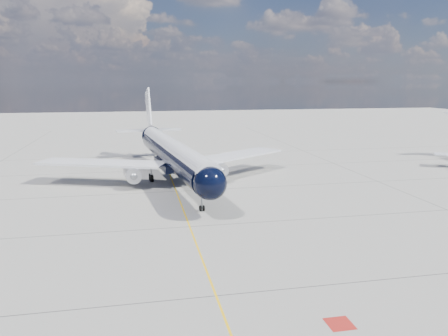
% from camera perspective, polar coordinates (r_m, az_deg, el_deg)
% --- Properties ---
extents(ground, '(320.00, 320.00, 0.00)m').
position_cam_1_polar(ground, '(64.39, -6.68, -1.96)').
color(ground, gray).
rests_on(ground, ground).
extents(taxiway_centerline, '(0.16, 160.00, 0.01)m').
position_cam_1_polar(taxiway_centerline, '(59.55, -6.27, -3.04)').
color(taxiway_centerline, yellow).
rests_on(taxiway_centerline, ground).
extents(red_marking, '(1.60, 1.60, 0.01)m').
position_cam_1_polar(red_marking, '(29.32, 14.86, -19.06)').
color(red_marking, maroon).
rests_on(red_marking, ground).
extents(main_airliner, '(38.30, 46.92, 13.56)m').
position_cam_1_polar(main_airliner, '(65.72, -6.93, 2.04)').
color(main_airliner, black).
rests_on(main_airliner, ground).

